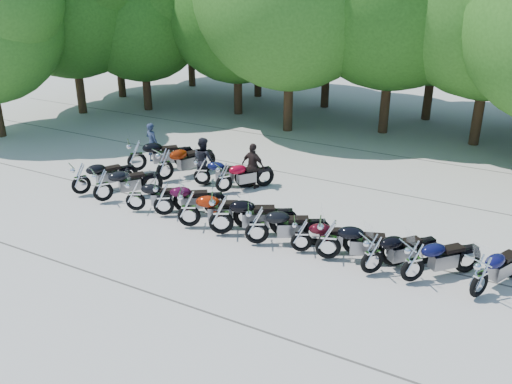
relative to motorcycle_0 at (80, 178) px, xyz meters
The scene contains 25 objects.
ground 6.42m from the motorcycle_0, ahead, with size 90.00×90.00×0.00m, color #AAA49A.
tree_0 16.04m from the motorcycle_0, 126.30° to the left, with size 7.50×7.50×9.21m.
tree_1 12.80m from the motorcycle_0, 118.22° to the left, with size 6.97×6.97×8.55m.
tree_2 13.09m from the motorcycle_0, 94.21° to the left, with size 7.31×7.31×8.97m.
tree_11 16.71m from the motorcycle_0, 80.67° to the left, with size 7.56×7.56×9.28m.
tree_12 18.51m from the motorcycle_0, 62.73° to the left, with size 7.88×7.88×9.67m.
motorcycle_0 is the anchor object (origin of this frame).
motorcycle_1 1.09m from the motorcycle_0, ahead, with size 0.71×2.32×1.31m, color black, non-canonical shape.
motorcycle_2 2.52m from the motorcycle_0, ahead, with size 0.66×2.18×1.23m, color black, non-canonical shape.
motorcycle_3 3.53m from the motorcycle_0, ahead, with size 0.69×2.25×1.27m, color #390720, non-canonical shape.
motorcycle_4 4.70m from the motorcycle_0, ahead, with size 0.73×2.40×1.36m, color maroon, non-canonical shape.
motorcycle_5 5.81m from the motorcycle_0, ahead, with size 0.77×2.54×1.44m, color black, non-canonical shape.
motorcycle_6 7.01m from the motorcycle_0, ahead, with size 0.72×2.37×1.34m, color black, non-canonical shape.
motorcycle_7 8.28m from the motorcycle_0, ahead, with size 0.62×2.05×1.16m, color #390710, non-canonical shape.
motorcycle_8 9.08m from the motorcycle_0, ahead, with size 0.73×2.39×1.35m, color black, non-canonical shape.
motorcycle_9 10.34m from the motorcycle_0, ahead, with size 0.69×2.27×1.28m, color black, non-canonical shape.
motorcycle_10 11.33m from the motorcycle_0, ahead, with size 0.70×2.30×1.30m, color black, non-canonical shape.
motorcycle_11 12.88m from the motorcycle_0, ahead, with size 0.69×2.28×1.29m, color #0D0D3B, non-canonical shape.
motorcycle_12 2.69m from the motorcycle_0, 85.74° to the left, with size 0.78×2.56×1.44m, color black, non-canonical shape.
motorcycle_13 2.97m from the motorcycle_0, 54.64° to the left, with size 0.76×2.49×1.41m, color maroon, non-canonical shape.
motorcycle_14 4.15m from the motorcycle_0, 40.53° to the left, with size 0.65×2.13×1.20m, color #0C1036, non-canonical shape.
motorcycle_15 4.89m from the motorcycle_0, 30.80° to the left, with size 0.67×2.19×1.24m, color maroon, non-canonical shape.
rider_0 3.92m from the motorcycle_0, 90.57° to the left, with size 0.59×0.39×1.62m, color #212C44.
rider_1 4.29m from the motorcycle_0, 45.81° to the left, with size 0.82×0.64×1.69m, color black.
rider_2 5.94m from the motorcycle_0, 35.66° to the left, with size 0.96×0.40×1.64m, color black.
Camera 1 is at (7.12, -11.57, 7.38)m, focal length 38.00 mm.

